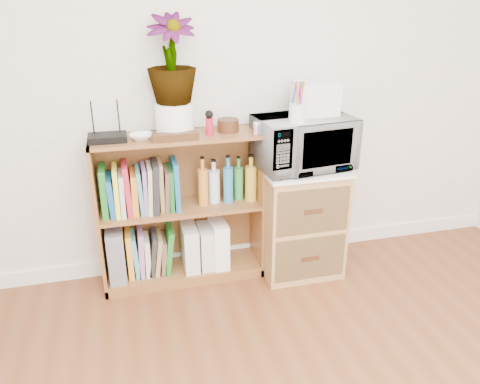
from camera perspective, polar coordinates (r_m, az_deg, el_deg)
name	(u,v)px	position (r m, az deg, el deg)	size (l,w,h in m)	color
skirting_board	(231,251)	(3.28, -1.06, -7.26)	(4.00, 0.02, 0.10)	white
bookshelf	(181,210)	(2.91, -7.21, -2.16)	(1.00, 0.30, 0.95)	brown
wicker_unit	(298,220)	(3.07, 7.14, -3.38)	(0.50, 0.45, 0.70)	#9E7542
microwave	(303,142)	(2.87, 7.72, 6.01)	(0.56, 0.38, 0.31)	white
pen_cup	(297,113)	(2.69, 7.00, 9.52)	(0.10, 0.10, 0.11)	silver
small_appliance	(315,98)	(2.89, 9.14, 11.26)	(0.25, 0.21, 0.20)	white
router	(108,138)	(2.70, -15.85, 6.38)	(0.21, 0.14, 0.04)	black
white_bowl	(141,137)	(2.70, -11.98, 6.63)	(0.13, 0.13, 0.03)	white
plant_pot	(175,119)	(2.74, -7.97, 8.82)	(0.22, 0.22, 0.18)	white
potted_plant	(171,59)	(2.68, -8.37, 15.74)	(0.27, 0.27, 0.48)	#2D7132
trinket_box	(175,137)	(2.64, -7.87, 6.68)	(0.26, 0.06, 0.04)	#34200E
kokeshi_doll	(209,127)	(2.72, -3.75, 7.96)	(0.04, 0.04, 0.10)	#B7162D
wooden_bowl	(228,125)	(2.79, -1.46, 8.13)	(0.13, 0.13, 0.07)	#38200F
paint_jars	(262,130)	(2.75, 2.64, 7.61)	(0.10, 0.04, 0.05)	pink
file_box	(116,252)	(3.00, -14.86, -7.04)	(0.10, 0.27, 0.34)	slate
magazine_holder_left	(190,247)	(3.02, -6.13, -6.63)	(0.09, 0.23, 0.29)	silver
magazine_holder_mid	(205,246)	(3.04, -4.24, -6.58)	(0.09, 0.22, 0.27)	silver
magazine_holder_right	(219,242)	(3.05, -2.63, -6.11)	(0.10, 0.24, 0.30)	white
cookbooks	(140,189)	(2.83, -12.06, 0.37)	(0.45, 0.20, 0.30)	#217C26
liquor_bottles	(233,180)	(2.90, -0.84, 1.47)	(0.45, 0.07, 0.30)	orange
lower_books	(149,252)	(3.02, -11.06, -7.22)	(0.29, 0.19, 0.30)	#F89E2B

